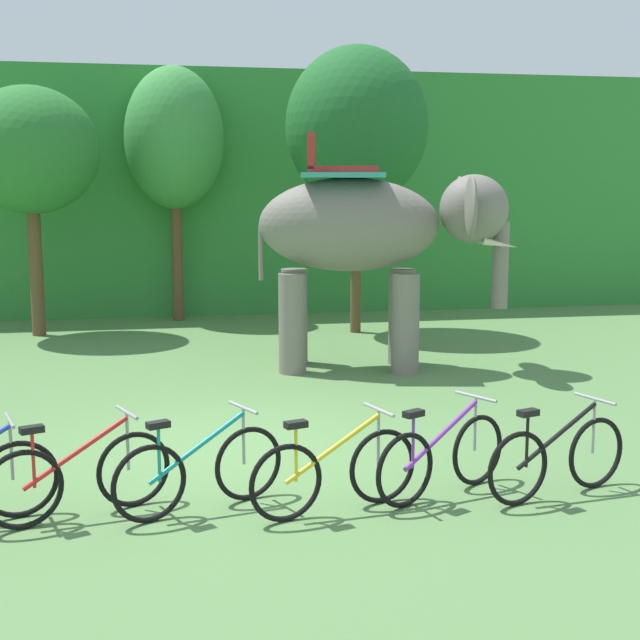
{
  "coord_description": "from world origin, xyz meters",
  "views": [
    {
      "loc": [
        -0.76,
        -9.45,
        2.92
      ],
      "look_at": [
        1.19,
        1.0,
        1.3
      ],
      "focal_mm": 48.44,
      "sensor_mm": 36.0,
      "label": 1
    }
  ],
  "objects_px": {
    "tree_far_left": "(357,127)",
    "bike_red": "(80,476)",
    "tree_center_right": "(174,139)",
    "elephant": "(370,234)",
    "tree_center_left": "(30,151)",
    "bike_purple": "(442,457)",
    "bike_teal": "(200,470)",
    "bike_black": "(558,457)",
    "bike_yellow": "(335,471)"
  },
  "relations": [
    {
      "from": "elephant",
      "to": "bike_teal",
      "type": "bearing_deg",
      "value": -117.1
    },
    {
      "from": "bike_purple",
      "to": "bike_black",
      "type": "bearing_deg",
      "value": -11.82
    },
    {
      "from": "elephant",
      "to": "bike_red",
      "type": "xyz_separation_m",
      "value": [
        -4.09,
        -5.88,
        -1.82
      ]
    },
    {
      "from": "elephant",
      "to": "bike_purple",
      "type": "distance_m",
      "value": 6.25
    },
    {
      "from": "tree_center_left",
      "to": "bike_yellow",
      "type": "distance_m",
      "value": 11.69
    },
    {
      "from": "bike_teal",
      "to": "elephant",
      "type": "bearing_deg",
      "value": 62.9
    },
    {
      "from": "tree_center_left",
      "to": "bike_purple",
      "type": "relative_size",
      "value": 3.2
    },
    {
      "from": "bike_red",
      "to": "bike_black",
      "type": "bearing_deg",
      "value": -3.63
    },
    {
      "from": "tree_far_left",
      "to": "bike_yellow",
      "type": "bearing_deg",
      "value": -103.91
    },
    {
      "from": "elephant",
      "to": "bike_red",
      "type": "distance_m",
      "value": 7.39
    },
    {
      "from": "tree_center_left",
      "to": "tree_far_left",
      "type": "distance_m",
      "value": 6.42
    },
    {
      "from": "tree_center_right",
      "to": "elephant",
      "type": "xyz_separation_m",
      "value": [
        2.95,
        -5.89,
        -1.78
      ]
    },
    {
      "from": "bike_red",
      "to": "bike_black",
      "type": "distance_m",
      "value": 4.45
    },
    {
      "from": "tree_far_left",
      "to": "bike_black",
      "type": "relative_size",
      "value": 3.49
    },
    {
      "from": "tree_center_right",
      "to": "tree_far_left",
      "type": "xyz_separation_m",
      "value": [
        3.54,
        -2.34,
        0.15
      ]
    },
    {
      "from": "tree_far_left",
      "to": "bike_red",
      "type": "bearing_deg",
      "value": -116.38
    },
    {
      "from": "tree_center_right",
      "to": "bike_yellow",
      "type": "bearing_deg",
      "value": -84.64
    },
    {
      "from": "bike_yellow",
      "to": "bike_black",
      "type": "relative_size",
      "value": 1.01
    },
    {
      "from": "tree_far_left",
      "to": "bike_black",
      "type": "height_order",
      "value": "tree_far_left"
    },
    {
      "from": "tree_far_left",
      "to": "tree_center_right",
      "type": "bearing_deg",
      "value": 146.5
    },
    {
      "from": "tree_far_left",
      "to": "bike_yellow",
      "type": "distance_m",
      "value": 10.69
    },
    {
      "from": "bike_red",
      "to": "bike_teal",
      "type": "relative_size",
      "value": 1.01
    },
    {
      "from": "tree_center_left",
      "to": "bike_teal",
      "type": "xyz_separation_m",
      "value": [
        2.74,
        -10.25,
        -3.26
      ]
    },
    {
      "from": "bike_purple",
      "to": "tree_far_left",
      "type": "bearing_deg",
      "value": 82.11
    },
    {
      "from": "tree_center_left",
      "to": "bike_yellow",
      "type": "bearing_deg",
      "value": -69.42
    },
    {
      "from": "tree_far_left",
      "to": "bike_red",
      "type": "height_order",
      "value": "tree_far_left"
    },
    {
      "from": "bike_yellow",
      "to": "bike_black",
      "type": "distance_m",
      "value": 2.17
    },
    {
      "from": "tree_center_left",
      "to": "bike_teal",
      "type": "distance_m",
      "value": 11.1
    },
    {
      "from": "bike_yellow",
      "to": "tree_far_left",
      "type": "bearing_deg",
      "value": 76.09
    },
    {
      "from": "tree_center_left",
      "to": "tree_far_left",
      "type": "relative_size",
      "value": 0.86
    },
    {
      "from": "tree_far_left",
      "to": "bike_yellow",
      "type": "xyz_separation_m",
      "value": [
        -2.41,
        -9.72,
        -3.75
      ]
    },
    {
      "from": "bike_black",
      "to": "bike_yellow",
      "type": "bearing_deg",
      "value": -179.82
    },
    {
      "from": "tree_center_left",
      "to": "bike_red",
      "type": "distance_m",
      "value": 10.85
    },
    {
      "from": "bike_purple",
      "to": "bike_yellow",
      "type": "bearing_deg",
      "value": -168.04
    },
    {
      "from": "tree_far_left",
      "to": "bike_purple",
      "type": "distance_m",
      "value": 10.29
    },
    {
      "from": "tree_far_left",
      "to": "bike_teal",
      "type": "distance_m",
      "value": 10.8
    },
    {
      "from": "bike_red",
      "to": "bike_yellow",
      "type": "bearing_deg",
      "value": -7.24
    },
    {
      "from": "bike_red",
      "to": "bike_purple",
      "type": "xyz_separation_m",
      "value": [
        3.36,
        -0.06,
        0.0
      ]
    },
    {
      "from": "tree_center_left",
      "to": "bike_black",
      "type": "height_order",
      "value": "tree_center_left"
    },
    {
      "from": "tree_center_left",
      "to": "bike_purple",
      "type": "xyz_separation_m",
      "value": [
        5.04,
        -10.27,
        -3.26
      ]
    },
    {
      "from": "tree_center_right",
      "to": "elephant",
      "type": "relative_size",
      "value": 1.31
    },
    {
      "from": "tree_center_left",
      "to": "bike_yellow",
      "type": "relative_size",
      "value": 2.98
    },
    {
      "from": "tree_center_left",
      "to": "bike_black",
      "type": "bearing_deg",
      "value": -59.79
    },
    {
      "from": "tree_center_right",
      "to": "bike_black",
      "type": "height_order",
      "value": "tree_center_right"
    },
    {
      "from": "bike_red",
      "to": "tree_far_left",
      "type": "bearing_deg",
      "value": 63.62
    },
    {
      "from": "bike_black",
      "to": "tree_center_right",
      "type": "bearing_deg",
      "value": 105.31
    },
    {
      "from": "tree_center_left",
      "to": "tree_center_right",
      "type": "xyz_separation_m",
      "value": [
        2.81,
        1.55,
        0.34
      ]
    },
    {
      "from": "bike_yellow",
      "to": "bike_black",
      "type": "bearing_deg",
      "value": 0.18
    },
    {
      "from": "bike_yellow",
      "to": "bike_purple",
      "type": "height_order",
      "value": "same"
    },
    {
      "from": "tree_far_left",
      "to": "bike_teal",
      "type": "xyz_separation_m",
      "value": [
        -3.61,
        -9.46,
        -3.75
      ]
    }
  ]
}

